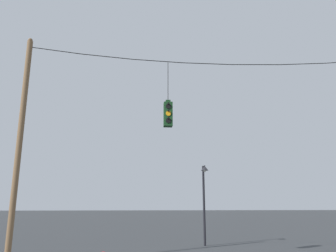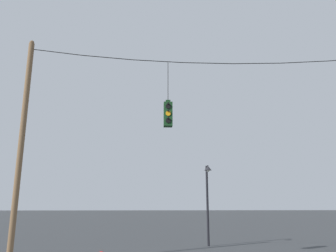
% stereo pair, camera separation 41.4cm
% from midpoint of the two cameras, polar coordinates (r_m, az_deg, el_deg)
% --- Properties ---
extents(utility_pole_left, '(0.22, 0.22, 8.64)m').
position_cam_midpoint_polar(utility_pole_left, '(13.50, -23.42, -3.02)').
color(utility_pole_left, brown).
rests_on(utility_pole_left, ground_plane).
extents(span_wire, '(14.48, 0.03, 0.47)m').
position_cam_midpoint_polar(span_wire, '(13.99, 7.83, 11.35)').
color(span_wire, black).
extents(traffic_light_over_intersection, '(0.34, 0.46, 2.74)m').
position_cam_midpoint_polar(traffic_light_over_intersection, '(12.96, 0.92, 2.13)').
color(traffic_light_over_intersection, '#143819').
extents(street_lamp, '(0.39, 0.69, 4.15)m').
position_cam_midpoint_polar(street_lamp, '(17.87, 7.60, -10.87)').
color(street_lamp, black).
rests_on(street_lamp, ground_plane).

